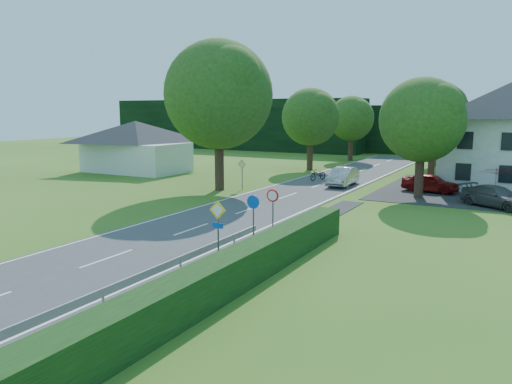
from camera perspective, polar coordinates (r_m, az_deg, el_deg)
The scene contains 28 objects.
road at distance 33.22m, azimuth 0.77°, elevation -1.48°, with size 7.00×80.00×0.04m, color #3C3C3F.
footpath at distance 16.22m, azimuth -14.26°, elevation -13.49°, with size 1.50×44.00×0.04m, color #252628.
parking_pad at distance 42.40m, azimuth 23.96°, elevation 0.07°, with size 14.00×16.00×0.04m, color #252628.
line_edge_left at distance 34.83m, azimuth -3.96°, elevation -0.95°, with size 0.12×80.00×0.01m, color white.
line_edge_right at distance 31.85m, azimuth 5.94°, elevation -1.95°, with size 0.12×80.00×0.01m, color white.
line_centre at distance 33.22m, azimuth 0.77°, elevation -1.43°, with size 0.12×80.00×0.01m, color white, non-canonical shape.
guardrail at distance 15.07m, azimuth -25.55°, elevation -14.61°, with size 0.12×26.00×0.69m, color silver, non-canonical shape.
hedge_right at distance 13.66m, azimuth -15.34°, elevation -15.13°, with size 1.20×30.00×1.30m, color black.
tree_main at distance 39.14m, azimuth -4.28°, elevation 8.67°, with size 9.40×9.40×11.64m, color #224715, non-canonical shape.
tree_left_far at distance 52.91m, azimuth 6.22°, elevation 7.14°, with size 7.00×7.00×8.58m, color #224715, non-canonical shape.
tree_right_far at distance 51.52m, azimuth 19.61°, elevation 6.89°, with size 7.40×7.40×9.09m, color #224715, non-canonical shape.
tree_left_back at distance 64.00m, azimuth 10.81°, elevation 7.16°, with size 6.60×6.60×8.07m, color #224715, non-canonical shape.
tree_right_back at distance 59.60m, azimuth 19.88°, elevation 6.39°, with size 6.20×6.20×7.56m, color #224715, non-canonical shape.
tree_right_mid at distance 37.49m, azimuth 18.36°, elevation 5.86°, with size 7.00×7.00×8.58m, color #224715, non-canonical shape.
treeline_left at distance 83.05m, azimuth -2.70°, elevation 7.74°, with size 44.00×6.00×8.00m, color black.
treeline_right at distance 75.22m, azimuth 23.33°, elevation 6.46°, with size 30.00×5.00×7.00m, color black.
bungalow_left at distance 52.60m, azimuth -13.55°, elevation 5.20°, with size 11.00×6.50×5.20m.
house_white at distance 44.87m, azimuth 27.22°, elevation 5.95°, with size 10.60×8.40×8.60m.
streetlight at distance 39.53m, azimuth 18.28°, elevation 6.27°, with size 2.03×0.18×8.00m.
sign_priority_right at distance 20.57m, azimuth -4.40°, elevation -3.16°, with size 0.78×0.09×2.59m.
sign_roundabout at distance 23.11m, azimuth -0.32°, elevation -2.06°, with size 0.64×0.08×2.37m.
sign_speed_limit at distance 24.82m, azimuth 1.92°, elevation -1.05°, with size 0.64×0.11×2.37m.
sign_priority_left at distance 39.44m, azimuth -1.60°, elevation 2.72°, with size 0.78×0.09×2.44m.
moving_car at distance 42.16m, azimuth 9.90°, elevation 1.75°, with size 1.60×4.57×1.51m, color #B0B0B5.
motorcycle at distance 45.18m, azimuth 7.10°, elevation 2.02°, with size 0.70×2.00×1.05m, color black.
parked_car_red at distance 40.49m, azimuth 19.30°, elevation 1.01°, with size 1.70×4.23×1.44m, color maroon.
parked_car_grey at distance 35.78m, azimuth 25.76°, elevation -0.49°, with size 1.91×4.70×1.36m, color #444448.
parasol at distance 40.63m, azimuth 25.70°, elevation 1.07°, with size 2.24×2.28×2.06m, color red.
Camera 1 is at (15.32, -8.82, 6.22)m, focal length 35.00 mm.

